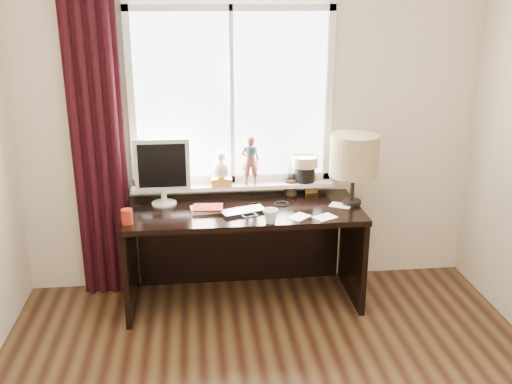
{
  "coord_description": "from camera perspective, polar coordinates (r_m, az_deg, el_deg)",
  "views": [
    {
      "loc": [
        -0.43,
        -2.21,
        2.18
      ],
      "look_at": [
        -0.05,
        1.25,
        1.0
      ],
      "focal_mm": 40.0,
      "sensor_mm": 36.0,
      "label": 1
    }
  ],
  "objects": [
    {
      "name": "wall_back",
      "position": [
        4.32,
        -0.44,
        6.99
      ],
      "size": [
        3.5,
        0.0,
        2.6
      ],
      "primitive_type": "cube",
      "rotation": [
        1.57,
        0.0,
        0.0
      ],
      "color": "beige",
      "rests_on": "ground"
    },
    {
      "name": "laptop",
      "position": [
        4.02,
        -1.27,
        -1.92
      ],
      "size": [
        0.36,
        0.29,
        0.02
      ],
      "primitive_type": "imported",
      "rotation": [
        0.0,
        0.0,
        0.34
      ],
      "color": "silver",
      "rests_on": "desk"
    },
    {
      "name": "mug",
      "position": [
        3.83,
        1.46,
        -2.38
      ],
      "size": [
        0.13,
        0.13,
        0.1
      ],
      "primitive_type": "imported",
      "rotation": [
        0.0,
        0.0,
        1.1
      ],
      "color": "white",
      "rests_on": "desk"
    },
    {
      "name": "red_cup",
      "position": [
        3.91,
        -12.77,
        -2.41
      ],
      "size": [
        0.08,
        0.08,
        0.1
      ],
      "primitive_type": "cylinder",
      "color": "maroon",
      "rests_on": "desk"
    },
    {
      "name": "window",
      "position": [
        4.26,
        -2.25,
        6.86
      ],
      "size": [
        1.52,
        0.2,
        1.4
      ],
      "color": "white",
      "rests_on": "ground"
    },
    {
      "name": "curtain",
      "position": [
        4.31,
        -15.48,
        3.74
      ],
      "size": [
        0.38,
        0.09,
        2.25
      ],
      "color": "black",
      "rests_on": "floor"
    },
    {
      "name": "desk",
      "position": [
        4.29,
        -1.37,
        -4.24
      ],
      "size": [
        1.7,
        0.7,
        0.75
      ],
      "color": "black",
      "rests_on": "floor"
    },
    {
      "name": "monitor",
      "position": [
        4.16,
        -9.36,
        2.38
      ],
      "size": [
        0.4,
        0.18,
        0.49
      ],
      "color": "beige",
      "rests_on": "desk"
    },
    {
      "name": "notebook_stack",
      "position": [
        4.07,
        -4.91,
        -1.67
      ],
      "size": [
        0.24,
        0.18,
        0.03
      ],
      "color": "beige",
      "rests_on": "desk"
    },
    {
      "name": "brush_holder",
      "position": [
        4.38,
        3.51,
        0.5
      ],
      "size": [
        0.09,
        0.09,
        0.25
      ],
      "color": "black",
      "rests_on": "desk"
    },
    {
      "name": "icon_frame",
      "position": [
        4.43,
        5.57,
        0.68
      ],
      "size": [
        0.1,
        0.04,
        0.13
      ],
      "color": "gold",
      "rests_on": "desk"
    },
    {
      "name": "table_lamp",
      "position": [
        4.14,
        9.79,
        3.54
      ],
      "size": [
        0.35,
        0.35,
        0.52
      ],
      "color": "black",
      "rests_on": "desk"
    },
    {
      "name": "loose_papers",
      "position": [
        4.04,
        6.6,
        -2.09
      ],
      "size": [
        0.53,
        0.39,
        0.0
      ],
      "color": "white",
      "rests_on": "desk"
    },
    {
      "name": "desk_cables",
      "position": [
        4.12,
        1.37,
        -1.52
      ],
      "size": [
        0.33,
        0.3,
        0.01
      ],
      "color": "black",
      "rests_on": "desk"
    }
  ]
}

